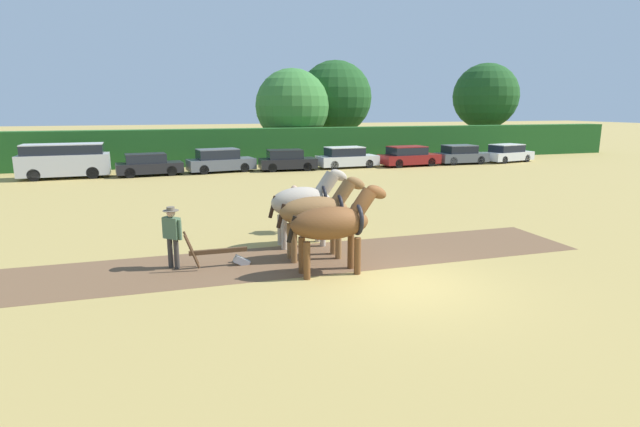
% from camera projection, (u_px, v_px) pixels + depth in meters
% --- Properties ---
extents(ground_plane, '(240.00, 240.00, 0.00)m').
position_uv_depth(ground_plane, '(403.00, 285.00, 12.41)').
color(ground_plane, '#A88E4C').
extents(plowed_furrow_strip, '(23.22, 3.40, 0.01)m').
position_uv_depth(plowed_furrow_strip, '(192.00, 269.00, 13.61)').
color(plowed_furrow_strip, brown).
rests_on(plowed_furrow_strip, ground).
extents(hedgerow, '(69.80, 1.67, 2.71)m').
position_uv_depth(hedgerow, '(235.00, 147.00, 38.17)').
color(hedgerow, '#1E511E').
rests_on(hedgerow, ground).
extents(tree_center, '(6.29, 6.29, 7.54)m').
position_uv_depth(tree_center, '(292.00, 106.00, 42.47)').
color(tree_center, brown).
rests_on(tree_center, ground).
extents(tree_center_right, '(6.67, 6.67, 8.47)m').
position_uv_depth(tree_center_right, '(335.00, 98.00, 45.43)').
color(tree_center_right, '#4C3823').
rests_on(tree_center_right, ground).
extents(tree_right, '(6.34, 6.34, 8.52)m').
position_uv_depth(tree_right, '(486.00, 96.00, 48.90)').
color(tree_right, '#423323').
rests_on(tree_right, ground).
extents(draft_horse_lead_left, '(2.80, 0.94, 2.40)m').
position_uv_depth(draft_horse_lead_left, '(334.00, 223.00, 13.00)').
color(draft_horse_lead_left, brown).
rests_on(draft_horse_lead_left, ground).
extents(draft_horse_lead_right, '(2.72, 0.90, 2.43)m').
position_uv_depth(draft_horse_lead_right, '(318.00, 211.00, 14.34)').
color(draft_horse_lead_right, brown).
rests_on(draft_horse_lead_right, ground).
extents(draft_horse_trail_left, '(2.64, 1.04, 2.48)m').
position_uv_depth(draft_horse_trail_left, '(305.00, 202.00, 15.69)').
color(draft_horse_trail_left, '#B2A38E').
rests_on(draft_horse_trail_left, ground).
extents(plow, '(1.79, 0.47, 1.13)m').
position_uv_depth(plow, '(224.00, 255.00, 13.79)').
color(plow, '#4C331E').
rests_on(plow, ground).
extents(farmer_at_plow, '(0.50, 0.49, 1.71)m').
position_uv_depth(farmer_at_plow, '(172.00, 232.00, 13.52)').
color(farmer_at_plow, '#38332D').
rests_on(farmer_at_plow, ground).
extents(farmer_beside_team, '(0.23, 0.67, 1.68)m').
position_uv_depth(farmer_beside_team, '(294.00, 205.00, 17.40)').
color(farmer_beside_team, '#28334C').
rests_on(farmer_beside_team, ground).
extents(parked_van, '(5.23, 2.13, 2.12)m').
position_uv_depth(parked_van, '(64.00, 161.00, 30.73)').
color(parked_van, '#BCBCC1').
rests_on(parked_van, ground).
extents(parked_car_left, '(4.23, 2.14, 1.42)m').
position_uv_depth(parked_car_left, '(148.00, 165.00, 31.99)').
color(parked_car_left, black).
rests_on(parked_car_left, ground).
extents(parked_car_center_left, '(4.65, 2.38, 1.58)m').
position_uv_depth(parked_car_center_left, '(220.00, 161.00, 33.69)').
color(parked_car_center_left, '#565B66').
rests_on(parked_car_center_left, ground).
extents(parked_car_center, '(4.00, 1.97, 1.44)m').
position_uv_depth(parked_car_center, '(287.00, 160.00, 34.63)').
color(parked_car_center, black).
rests_on(parked_car_center, ground).
extents(parked_car_center_right, '(4.49, 2.02, 1.51)m').
position_uv_depth(parked_car_center_right, '(346.00, 158.00, 36.11)').
color(parked_car_center_right, silver).
rests_on(parked_car_center_right, ground).
extents(parked_car_right, '(4.59, 2.15, 1.48)m').
position_uv_depth(parked_car_right, '(409.00, 156.00, 37.14)').
color(parked_car_right, maroon).
rests_on(parked_car_right, ground).
extents(parked_car_far_right, '(3.89, 1.92, 1.46)m').
position_uv_depth(parked_car_far_right, '(461.00, 155.00, 38.54)').
color(parked_car_far_right, '#565B66').
rests_on(parked_car_far_right, ground).
extents(parked_car_end_right, '(4.44, 2.51, 1.42)m').
position_uv_depth(parked_car_end_right, '(508.00, 153.00, 39.87)').
color(parked_car_end_right, silver).
rests_on(parked_car_end_right, ground).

